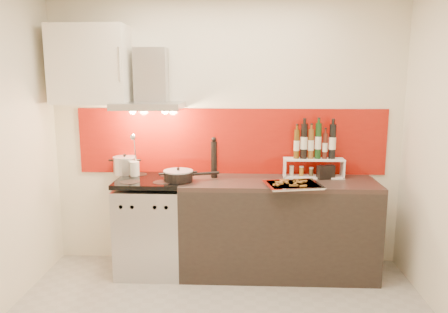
{
  "coord_description": "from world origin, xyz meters",
  "views": [
    {
      "loc": [
        0.16,
        -2.83,
        1.85
      ],
      "look_at": [
        0.0,
        0.95,
        1.15
      ],
      "focal_mm": 35.0,
      "sensor_mm": 36.0,
      "label": 1
    }
  ],
  "objects_px": {
    "range_stove": "(151,226)",
    "saute_pan": "(179,175)",
    "stock_pot": "(125,165)",
    "pepper_mill": "(214,158)",
    "counter": "(278,227)",
    "baking_tray": "(293,185)"
  },
  "relations": [
    {
      "from": "counter",
      "to": "baking_tray",
      "type": "distance_m",
      "value": 0.52
    },
    {
      "from": "counter",
      "to": "stock_pot",
      "type": "relative_size",
      "value": 7.84
    },
    {
      "from": "stock_pot",
      "to": "saute_pan",
      "type": "distance_m",
      "value": 0.63
    },
    {
      "from": "saute_pan",
      "to": "baking_tray",
      "type": "relative_size",
      "value": 0.94
    },
    {
      "from": "counter",
      "to": "stock_pot",
      "type": "height_order",
      "value": "stock_pot"
    },
    {
      "from": "pepper_mill",
      "to": "counter",
      "type": "bearing_deg",
      "value": -9.78
    },
    {
      "from": "range_stove",
      "to": "stock_pot",
      "type": "distance_m",
      "value": 0.65
    },
    {
      "from": "counter",
      "to": "pepper_mill",
      "type": "distance_m",
      "value": 0.89
    },
    {
      "from": "stock_pot",
      "to": "baking_tray",
      "type": "distance_m",
      "value": 1.63
    },
    {
      "from": "range_stove",
      "to": "counter",
      "type": "relative_size",
      "value": 0.51
    },
    {
      "from": "range_stove",
      "to": "pepper_mill",
      "type": "bearing_deg",
      "value": 10.4
    },
    {
      "from": "range_stove",
      "to": "counter",
      "type": "height_order",
      "value": "range_stove"
    },
    {
      "from": "counter",
      "to": "stock_pot",
      "type": "distance_m",
      "value": 1.59
    },
    {
      "from": "range_stove",
      "to": "pepper_mill",
      "type": "height_order",
      "value": "pepper_mill"
    },
    {
      "from": "stock_pot",
      "to": "pepper_mill",
      "type": "relative_size",
      "value": 0.59
    },
    {
      "from": "saute_pan",
      "to": "counter",
      "type": "bearing_deg",
      "value": 4.87
    },
    {
      "from": "baking_tray",
      "to": "stock_pot",
      "type": "bearing_deg",
      "value": 166.08
    },
    {
      "from": "range_stove",
      "to": "saute_pan",
      "type": "bearing_deg",
      "value": -14.26
    },
    {
      "from": "counter",
      "to": "baking_tray",
      "type": "bearing_deg",
      "value": -63.76
    },
    {
      "from": "stock_pot",
      "to": "baking_tray",
      "type": "height_order",
      "value": "stock_pot"
    },
    {
      "from": "range_stove",
      "to": "stock_pot",
      "type": "relative_size",
      "value": 3.96
    },
    {
      "from": "stock_pot",
      "to": "saute_pan",
      "type": "relative_size",
      "value": 0.46
    }
  ]
}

